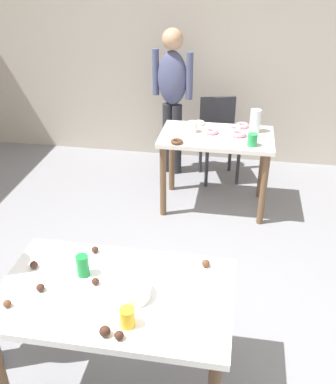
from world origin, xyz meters
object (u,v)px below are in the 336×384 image
at_px(dining_table_near, 116,306).
at_px(mixing_bowl, 131,291).
at_px(dining_table_far, 216,147).
at_px(pitcher_far, 255,121).
at_px(chair_far_table, 219,134).
at_px(person_adult_far, 172,90).
at_px(soda_can, 83,265).

xyz_separation_m(dining_table_near, mixing_bowl, (0.09, -0.02, 0.14)).
xyz_separation_m(dining_table_far, pitcher_far, (0.34, 0.14, 0.23)).
relative_size(chair_far_table, pitcher_far, 4.09).
xyz_separation_m(chair_far_table, pitcher_far, (0.35, -0.53, 0.36)).
bearing_deg(dining_table_near, dining_table_far, 80.66).
height_order(dining_table_far, person_adult_far, person_adult_far).
height_order(person_adult_far, mixing_bowl, person_adult_far).
bearing_deg(dining_table_near, chair_far_table, 83.10).
height_order(dining_table_near, soda_can, soda_can).
bearing_deg(dining_table_near, person_adult_far, 93.31).
height_order(dining_table_near, pitcher_far, pitcher_far).
bearing_deg(chair_far_table, soda_can, -101.14).
bearing_deg(chair_far_table, pitcher_far, -56.34).
xyz_separation_m(soda_can, pitcher_far, (0.89, 2.22, 0.05)).
bearing_deg(mixing_bowl, person_adult_far, 95.11).
height_order(soda_can, pitcher_far, pitcher_far).
height_order(dining_table_far, chair_far_table, chair_far_table).
bearing_deg(pitcher_far, person_adult_far, 147.96).
distance_m(chair_far_table, pitcher_far, 0.73).
relative_size(dining_table_far, pitcher_far, 4.87).
bearing_deg(dining_table_far, person_adult_far, 127.74).
bearing_deg(soda_can, dining_table_far, 75.07).
xyz_separation_m(dining_table_near, person_adult_far, (-0.17, 2.85, 0.30)).
height_order(dining_table_near, person_adult_far, person_adult_far).
relative_size(dining_table_far, mixing_bowl, 5.20).
bearing_deg(dining_table_near, soda_can, 154.09).
distance_m(mixing_bowl, pitcher_far, 2.41).
distance_m(mixing_bowl, soda_can, 0.31).
xyz_separation_m(dining_table_far, mixing_bowl, (-0.27, -2.20, 0.16)).
height_order(mixing_bowl, soda_can, soda_can).
height_order(mixing_bowl, pitcher_far, pitcher_far).
xyz_separation_m(dining_table_far, soda_can, (-0.56, -2.08, 0.19)).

